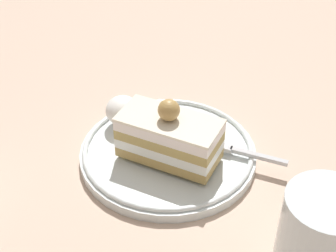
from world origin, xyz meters
The scene contains 6 objects.
ground_plane centered at (0.00, 0.00, 0.00)m, with size 2.40×2.40×0.00m, color #CFB099.
dessert_plate centered at (-0.02, -0.02, 0.01)m, with size 0.20×0.20×0.02m.
cake_slice centered at (-0.02, -0.03, 0.04)m, with size 0.12×0.10×0.08m.
whipped_cream_dollop centered at (-0.07, 0.04, 0.03)m, with size 0.04×0.04×0.04m, color white.
fork centered at (0.05, -0.03, 0.02)m, with size 0.10×0.06×0.00m.
drink_glass_far centered at (0.09, -0.20, 0.05)m, with size 0.07×0.07×0.10m.
Camera 1 is at (-0.07, -0.46, 0.39)m, focal length 54.08 mm.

